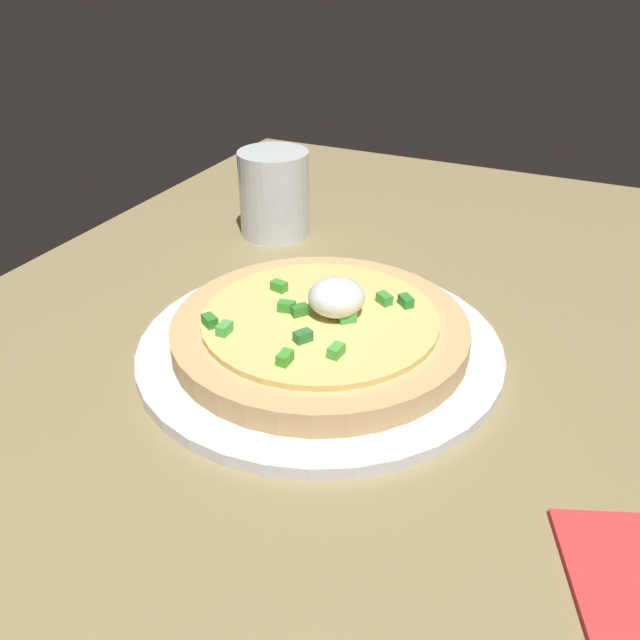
{
  "coord_description": "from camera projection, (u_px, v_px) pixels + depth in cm",
  "views": [
    {
      "loc": [
        37.28,
        13.04,
        32.12
      ],
      "look_at": [
        -2.49,
        -5.47,
        5.9
      ],
      "focal_mm": 37.24,
      "sensor_mm": 36.0,
      "label": 1
    }
  ],
  "objects": [
    {
      "name": "dining_table",
      "position": [
        372.0,
        403.0,
        0.49
      ],
      "size": [
        109.1,
        78.2,
        2.88
      ],
      "primitive_type": "cube",
      "color": "#917E53",
      "rests_on": "ground"
    },
    {
      "name": "plate",
      "position": [
        320.0,
        347.0,
        0.52
      ],
      "size": [
        28.54,
        28.54,
        1.01
      ],
      "primitive_type": "cylinder",
      "color": "white",
      "rests_on": "dining_table"
    },
    {
      "name": "cup_near",
      "position": [
        274.0,
        197.0,
        0.71
      ],
      "size": [
        7.49,
        7.49,
        9.04
      ],
      "color": "silver",
      "rests_on": "dining_table"
    },
    {
      "name": "pizza",
      "position": [
        321.0,
        328.0,
        0.51
      ],
      "size": [
        23.04,
        23.04,
        5.25
      ],
      "color": "tan",
      "rests_on": "plate"
    }
  ]
}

